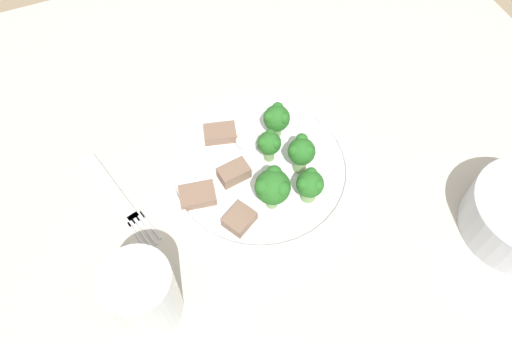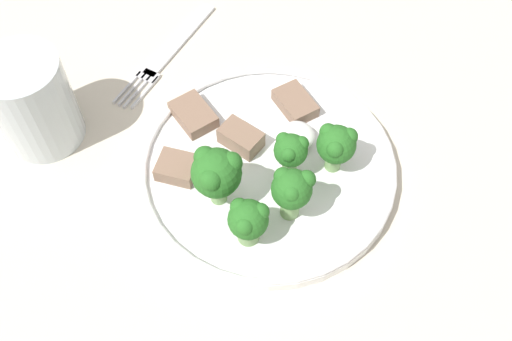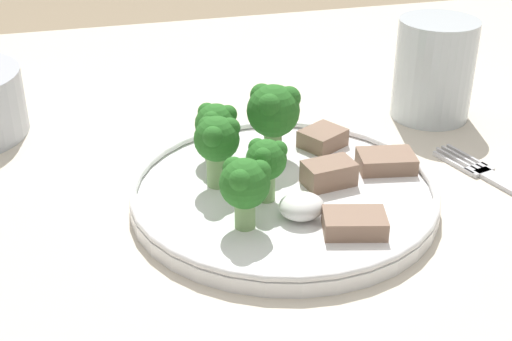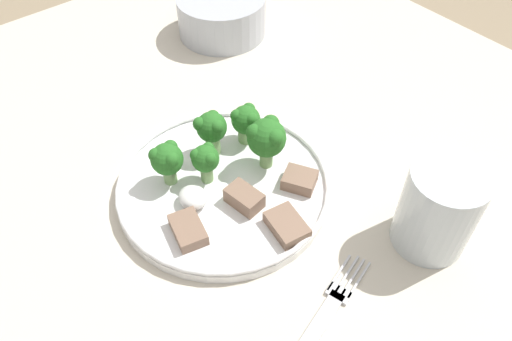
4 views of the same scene
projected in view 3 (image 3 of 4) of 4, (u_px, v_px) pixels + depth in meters
table at (303, 275)px, 0.66m from camera, size 1.13×1.02×0.72m
dinner_plate at (284, 193)px, 0.59m from camera, size 0.25×0.25×0.02m
drinking_glass at (433, 75)px, 0.72m from camera, size 0.08×0.08×0.10m
broccoli_floret_near_rim_left at (218, 142)px, 0.57m from camera, size 0.04×0.04×0.06m
broccoli_floret_center_left at (266, 161)px, 0.56m from camera, size 0.03×0.03×0.05m
broccoli_floret_back_left at (216, 126)px, 0.62m from camera, size 0.04×0.04×0.05m
broccoli_floret_front_left at (273, 110)px, 0.62m from camera, size 0.05×0.05×0.07m
broccoli_floret_center_back at (245, 184)px, 0.52m from camera, size 0.04×0.04×0.06m
meat_slice_front_slice at (329, 173)px, 0.59m from camera, size 0.04×0.03×0.02m
meat_slice_middle_slice at (355, 223)px, 0.53m from camera, size 0.05×0.04×0.01m
meat_slice_rear_slice at (386, 161)px, 0.61m from camera, size 0.05×0.04×0.01m
meat_slice_edge_slice at (323, 138)px, 0.65m from camera, size 0.05×0.05×0.02m
sauce_dollop at (302, 206)px, 0.54m from camera, size 0.04×0.03×0.02m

